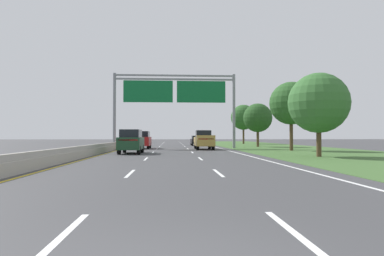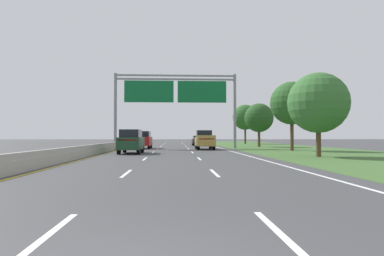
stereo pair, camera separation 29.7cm
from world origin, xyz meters
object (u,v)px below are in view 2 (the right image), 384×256
Objects in this scene: overhead_sign_gantry at (176,95)px; roadside_tree_distant at (245,117)px; car_black_right_lane_sedan at (198,140)px; roadside_tree_far at (259,118)px; car_red_left_lane_suv at (143,140)px; car_darkgreen_left_lane_suv at (131,141)px; roadside_tree_near at (318,103)px; pickup_truck_gold at (205,140)px; roadside_tree_mid at (292,103)px.

overhead_sign_gantry is 2.00× the size of roadside_tree_distant.
roadside_tree_far is (8.08, -7.07, 3.26)m from car_black_right_lane_sedan.
car_darkgreen_left_lane_suv is (-0.02, -11.50, 0.00)m from car_red_left_lane_suv.
overhead_sign_gantry is 3.19× the size of car_darkgreen_left_lane_suv.
roadside_tree_far is (15.68, 5.53, 2.98)m from car_red_left_lane_suv.
car_red_left_lane_suv is 22.75m from roadside_tree_near.
pickup_truck_gold is at bearing 178.47° from car_black_right_lane_sedan.
roadside_tree_mid reaches higher than car_black_right_lane_sedan.
car_darkgreen_left_lane_suv is at bearing -179.51° from car_red_left_lane_suv.
car_darkgreen_left_lane_suv is 0.77× the size of roadside_tree_far.
car_black_right_lane_sedan is 0.71× the size of roadside_tree_near.
roadside_tree_far is (1.23, 22.86, 0.08)m from roadside_tree_near.
pickup_truck_gold is at bearing -111.40° from roadside_tree_distant.
roadside_tree_distant reaches higher than pickup_truck_gold.
car_black_right_lane_sedan is at bearing 102.90° from roadside_tree_near.
car_darkgreen_left_lane_suv is 17.24m from roadside_tree_mid.
overhead_sign_gantry is 2.79× the size of pickup_truck_gold.
car_red_left_lane_suv is at bearing 157.12° from roadside_tree_mid.
roadside_tree_distant reaches higher than roadside_tree_mid.
roadside_tree_near reaches higher than pickup_truck_gold.
roadside_tree_mid is 12.37m from roadside_tree_far.
roadside_tree_mid reaches higher than roadside_tree_far.
car_red_left_lane_suv is 0.65× the size of roadside_tree_mid.
overhead_sign_gantry is 13.19m from roadside_tree_far.
car_black_right_lane_sedan is at bearing 73.84° from overhead_sign_gantry.
car_red_left_lane_suv is at bearing -160.57° from roadside_tree_far.
overhead_sign_gantry is at bearing -18.40° from car_darkgreen_left_lane_suv.
roadside_tree_distant is (1.68, 17.52, 1.01)m from roadside_tree_far.
roadside_tree_far is (11.73, 5.50, -2.49)m from overhead_sign_gantry.
car_red_left_lane_suv is 0.77× the size of roadside_tree_far.
roadside_tree_near is at bearing -94.12° from roadside_tree_distant.
pickup_truck_gold is 0.87× the size of roadside_tree_near.
roadside_tree_distant is (17.38, 34.55, 4.00)m from car_darkgreen_left_lane_suv.
pickup_truck_gold is 0.88× the size of roadside_tree_far.
roadside_tree_mid is at bearing -88.01° from roadside_tree_far.
overhead_sign_gantry is 2.08× the size of roadside_tree_mid.
car_red_left_lane_suv is 16.89m from roadside_tree_far.
car_darkgreen_left_lane_suv is at bearing -163.72° from roadside_tree_mid.
car_black_right_lane_sedan is 0.72× the size of roadside_tree_far.
roadside_tree_near reaches higher than roadside_tree_far.
car_red_left_lane_suv is (-3.95, -0.03, -5.47)m from overhead_sign_gantry.
car_black_right_lane_sedan is at bearing -133.05° from roadside_tree_distant.
car_red_left_lane_suv is at bearing 129.82° from roadside_tree_near.
roadside_tree_mid is (1.66, 10.53, 0.97)m from roadside_tree_near.
car_black_right_lane_sedan is 25.28m from car_darkgreen_left_lane_suv.
car_red_left_lane_suv is (-7.59, -12.60, 0.28)m from car_black_right_lane_sedan.
car_darkgreen_left_lane_suv reaches higher than car_black_right_lane_sedan.
pickup_truck_gold is at bearing -109.50° from car_red_left_lane_suv.
pickup_truck_gold reaches higher than car_black_right_lane_sedan.
car_darkgreen_left_lane_suv is (-3.97, -11.53, -5.47)m from overhead_sign_gantry.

